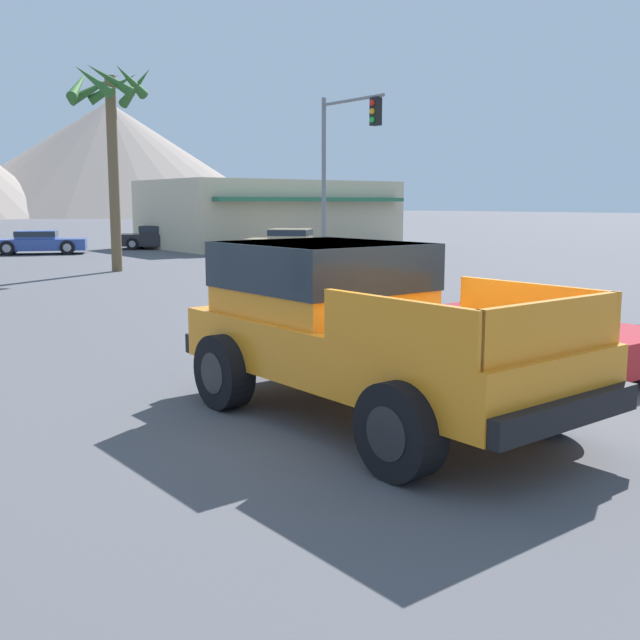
% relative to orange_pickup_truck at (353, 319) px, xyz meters
% --- Properties ---
extents(ground_plane, '(320.00, 320.00, 0.00)m').
position_rel_orange_pickup_truck_xyz_m(ground_plane, '(0.00, -0.00, -1.09)').
color(ground_plane, '#4C4C51').
extents(orange_pickup_truck, '(2.50, 5.00, 1.92)m').
position_rel_orange_pickup_truck_xyz_m(orange_pickup_truck, '(0.00, 0.00, 0.00)').
color(orange_pickup_truck, orange).
rests_on(orange_pickup_truck, ground_plane).
extents(red_convertible_car, '(1.92, 4.05, 1.05)m').
position_rel_orange_pickup_truck_xyz_m(red_convertible_car, '(3.79, 0.48, -0.67)').
color(red_convertible_car, red).
rests_on(red_convertible_car, ground_plane).
extents(parked_car_blue, '(4.58, 3.32, 1.09)m').
position_rel_orange_pickup_truck_xyz_m(parked_car_blue, '(5.43, 29.62, -0.52)').
color(parked_car_blue, '#334C9E').
rests_on(parked_car_blue, ground_plane).
extents(parked_car_dark, '(4.68, 4.07, 1.20)m').
position_rel_orange_pickup_truck_xyz_m(parked_car_dark, '(11.77, 29.73, -0.48)').
color(parked_car_dark, '#232328').
rests_on(parked_car_dark, ground_plane).
extents(parked_car_tan, '(3.99, 4.18, 1.23)m').
position_rel_orange_pickup_truck_xyz_m(parked_car_tan, '(13.93, 21.05, -0.46)').
color(parked_car_tan, tan).
rests_on(parked_car_tan, ground_plane).
extents(traffic_light_main, '(0.38, 3.29, 6.11)m').
position_rel_orange_pickup_truck_xyz_m(traffic_light_main, '(11.57, 14.46, 3.13)').
color(traffic_light_main, slate).
rests_on(traffic_light_main, ground_plane).
extents(palm_tree_tall, '(2.88, 2.80, 7.03)m').
position_rel_orange_pickup_truck_xyz_m(palm_tree_tall, '(4.85, 18.91, 4.25)').
color(palm_tree_tall, brown).
rests_on(palm_tree_tall, ground_plane).
extents(storefront_building, '(12.86, 8.37, 3.54)m').
position_rel_orange_pickup_truck_xyz_m(storefront_building, '(17.73, 28.49, 0.68)').
color(storefront_building, beige).
rests_on(storefront_building, ground_plane).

